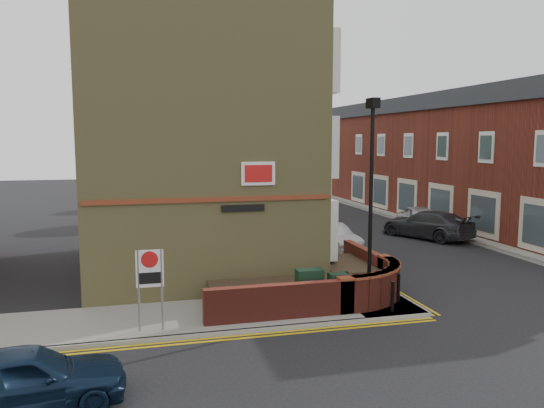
{
  "coord_description": "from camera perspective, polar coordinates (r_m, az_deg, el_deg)",
  "views": [
    {
      "loc": [
        -5.23,
        -13.52,
        5.2
      ],
      "look_at": [
        -0.78,
        4.0,
        2.99
      ],
      "focal_mm": 35.0,
      "sensor_mm": 36.0,
      "label": 1
    }
  ],
  "objects": [
    {
      "name": "ground",
      "position": [
        15.4,
        6.67,
        -12.83
      ],
      "size": [
        120.0,
        120.0,
        0.0
      ],
      "primitive_type": "plane",
      "color": "black",
      "rests_on": "ground"
    },
    {
      "name": "pavement_corner",
      "position": [
        15.97,
        -7.42,
        -11.88
      ],
      "size": [
        13.0,
        3.0,
        0.12
      ],
      "primitive_type": "cube",
      "color": "gray",
      "rests_on": "ground"
    },
    {
      "name": "pavement_main",
      "position": [
        30.82,
        -0.48,
        -2.64
      ],
      "size": [
        2.0,
        32.0,
        0.12
      ],
      "primitive_type": "cube",
      "color": "gray",
      "rests_on": "ground"
    },
    {
      "name": "pavement_far",
      "position": [
        32.59,
        20.01,
        -2.54
      ],
      "size": [
        4.0,
        40.0,
        0.12
      ],
      "primitive_type": "cube",
      "color": "gray",
      "rests_on": "ground"
    },
    {
      "name": "kerb_side",
      "position": [
        14.56,
        -6.69,
        -13.76
      ],
      "size": [
        13.0,
        0.15,
        0.12
      ],
      "primitive_type": "cube",
      "color": "gray",
      "rests_on": "ground"
    },
    {
      "name": "kerb_main_near",
      "position": [
        31.07,
        1.31,
        -2.56
      ],
      "size": [
        0.15,
        32.0,
        0.12
      ],
      "primitive_type": "cube",
      "color": "gray",
      "rests_on": "ground"
    },
    {
      "name": "kerb_main_far",
      "position": [
        31.51,
        17.0,
        -2.73
      ],
      "size": [
        0.15,
        40.0,
        0.12
      ],
      "primitive_type": "cube",
      "color": "gray",
      "rests_on": "ground"
    },
    {
      "name": "yellow_lines_side",
      "position": [
        14.35,
        -6.55,
        -14.31
      ],
      "size": [
        13.0,
        0.28,
        0.01
      ],
      "primitive_type": "cube",
      "color": "gold",
      "rests_on": "ground"
    },
    {
      "name": "yellow_lines_main",
      "position": [
        31.15,
        1.75,
        -2.64
      ],
      "size": [
        0.28,
        32.0,
        0.01
      ],
      "primitive_type": "cube",
      "color": "gold",
      "rests_on": "ground"
    },
    {
      "name": "corner_building",
      "position": [
        21.67,
        -8.03,
        9.61
      ],
      "size": [
        8.95,
        10.4,
        13.6
      ],
      "color": "#968950",
      "rests_on": "ground"
    },
    {
      "name": "garden_wall",
      "position": [
        17.63,
        3.73,
        -10.21
      ],
      "size": [
        6.8,
        6.0,
        1.2
      ],
      "primitive_type": null,
      "color": "maroon",
      "rests_on": "ground"
    },
    {
      "name": "lamppost",
      "position": [
        16.33,
        10.58,
        0.31
      ],
      "size": [
        0.25,
        0.5,
        6.3
      ],
      "color": "black",
      "rests_on": "pavement_corner"
    },
    {
      "name": "utility_cabinet_large",
      "position": [
        16.25,
        4.05,
        -9.07
      ],
      "size": [
        0.8,
        0.45,
        1.2
      ],
      "primitive_type": "cube",
      "color": "black",
      "rests_on": "pavement_corner"
    },
    {
      "name": "utility_cabinet_small",
      "position": [
        16.25,
        7.1,
        -9.28
      ],
      "size": [
        0.55,
        0.4,
        1.1
      ],
      "primitive_type": "cube",
      "color": "black",
      "rests_on": "pavement_corner"
    },
    {
      "name": "bollard_near",
      "position": [
        16.35,
        12.84,
        -9.67
      ],
      "size": [
        0.11,
        0.11,
        0.9
      ],
      "primitive_type": "cylinder",
      "color": "black",
      "rests_on": "pavement_corner"
    },
    {
      "name": "bollard_far",
      "position": [
        17.3,
        13.42,
        -8.76
      ],
      "size": [
        0.11,
        0.11,
        0.9
      ],
      "primitive_type": "cylinder",
      "color": "black",
      "rests_on": "pavement_corner"
    },
    {
      "name": "zone_sign",
      "position": [
        14.46,
        -13.0,
        -7.46
      ],
      "size": [
        0.72,
        0.07,
        2.2
      ],
      "color": "slate",
      "rests_on": "pavement_corner"
    },
    {
      "name": "far_terrace",
      "position": [
        36.36,
        18.69,
        4.77
      ],
      "size": [
        5.4,
        30.4,
        8.0
      ],
      "color": "maroon",
      "rests_on": "ground"
    },
    {
      "name": "far_terrace_cream",
      "position": [
        55.18,
        6.73,
        5.72
      ],
      "size": [
        5.4,
        12.4,
        8.0
      ],
      "color": "beige",
      "rests_on": "ground"
    },
    {
      "name": "tree_near",
      "position": [
        28.5,
        0.45,
        5.96
      ],
      "size": [
        3.64,
        3.65,
        6.7
      ],
      "color": "#382B1E",
      "rests_on": "pavement_main"
    },
    {
      "name": "tree_mid",
      "position": [
        36.29,
        -2.78,
        6.95
      ],
      "size": [
        4.03,
        4.03,
        7.42
      ],
      "color": "#382B1E",
      "rests_on": "pavement_main"
    },
    {
      "name": "tree_far",
      "position": [
        44.16,
        -4.86,
        6.57
      ],
      "size": [
        3.81,
        3.81,
        7.0
      ],
      "color": "#382B1E",
      "rests_on": "pavement_main"
    },
    {
      "name": "traffic_light_assembly",
      "position": [
        39.34,
        -3.05,
        3.43
      ],
      "size": [
        0.2,
        0.16,
        4.2
      ],
      "color": "black",
      "rests_on": "pavement_main"
    },
    {
      "name": "navy_hatchback",
      "position": [
        11.68,
        -25.2,
        -16.68
      ],
      "size": [
        3.98,
        2.04,
        1.3
      ],
      "primitive_type": "imported",
      "rotation": [
        0.0,
        0.0,
        1.71
      ],
      "color": "#0E1D33",
      "rests_on": "ground"
    },
    {
      "name": "silver_car_near",
      "position": [
        25.26,
        6.48,
        -3.53
      ],
      "size": [
        1.93,
        3.93,
        1.24
      ],
      "primitive_type": "imported",
      "rotation": [
        0.0,
        0.0,
        0.17
      ],
      "color": "#A7AAAF",
      "rests_on": "ground"
    },
    {
      "name": "red_car_main",
      "position": [
        35.04,
        2.84,
        -0.35
      ],
      "size": [
        3.83,
        5.83,
        1.49
      ],
      "primitive_type": "imported",
      "rotation": [
        0.0,
        0.0,
        0.27
      ],
      "color": "maroon",
      "rests_on": "ground"
    },
    {
      "name": "grey_car_far",
      "position": [
        29.23,
        16.34,
        -2.11
      ],
      "size": [
        3.96,
        5.45,
        1.47
      ],
      "primitive_type": "imported",
      "rotation": [
        0.0,
        0.0,
        3.57
      ],
      "color": "#2E2E33",
      "rests_on": "ground"
    },
    {
      "name": "silver_car_far",
      "position": [
        32.01,
        15.35,
        -1.36
      ],
      "size": [
        2.53,
        4.41,
        1.41
      ],
      "primitive_type": "imported",
      "rotation": [
        0.0,
        0.0,
        2.92
      ],
      "color": "#ACAEB3",
      "rests_on": "ground"
    }
  ]
}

